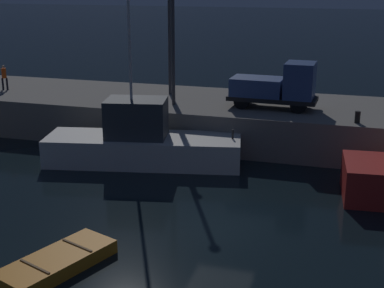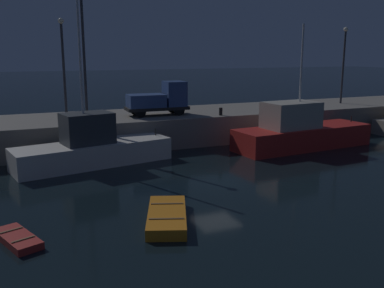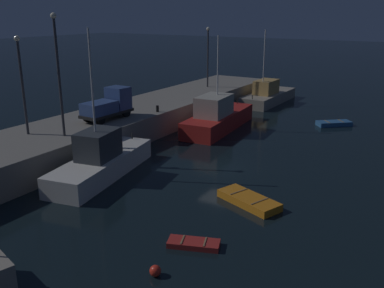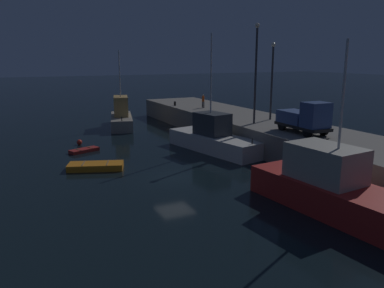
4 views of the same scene
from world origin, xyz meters
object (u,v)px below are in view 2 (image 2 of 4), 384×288
dinghy_red_small (167,216)px  lamp_post_central (344,59)px  dinghy_orange_near (17,239)px  lamp_post_east (84,48)px  fishing_boat_white (300,132)px  lamp_post_west (63,60)px  fishing_trawler_red (92,148)px  utility_truck (160,100)px  bollard_central (221,112)px

dinghy_red_small → lamp_post_central: size_ratio=0.60×
dinghy_orange_near → lamp_post_east: lamp_post_east is taller
dinghy_orange_near → fishing_boat_white: bearing=25.3°
fishing_boat_white → dinghy_orange_near: size_ratio=4.06×
lamp_post_east → lamp_post_central: size_ratio=1.24×
lamp_post_east → lamp_post_west: bearing=112.5°
fishing_trawler_red → lamp_post_east: (0.43, 4.13, 6.45)m
fishing_trawler_red → utility_truck: size_ratio=2.10×
fishing_trawler_red → dinghy_orange_near: (-4.86, -10.88, -1.01)m
fishing_boat_white → lamp_post_west: lamp_post_west is taller
fishing_trawler_red → lamp_post_east: 7.67m
fishing_trawler_red → lamp_post_central: size_ratio=1.44×
fishing_trawler_red → dinghy_orange_near: 11.96m
dinghy_orange_near → lamp_post_west: lamp_post_west is taller
lamp_post_west → fishing_trawler_red: bearing=-84.0°
fishing_trawler_red → dinghy_orange_near: fishing_trawler_red is taller
fishing_boat_white → bollard_central: size_ratio=18.83×
dinghy_orange_near → lamp_post_west: size_ratio=0.38×
dinghy_orange_near → bollard_central: bollard_central is taller
lamp_post_west → lamp_post_east: 3.15m
dinghy_red_small → lamp_post_east: lamp_post_east is taller
dinghy_red_small → utility_truck: 17.22m
fishing_trawler_red → fishing_boat_white: bearing=-4.0°
lamp_post_west → utility_truck: lamp_post_west is taller
lamp_post_east → fishing_trawler_red: bearing=-95.9°
fishing_boat_white → bollard_central: fishing_boat_white is taller
fishing_boat_white → dinghy_orange_near: fishing_boat_white is taller
lamp_post_east → utility_truck: size_ratio=1.80×
dinghy_red_small → lamp_post_east: size_ratio=0.49×
fishing_trawler_red → fishing_boat_white: fishing_trawler_red is taller
utility_truck → fishing_boat_white: bearing=-32.7°
fishing_boat_white → lamp_post_east: bearing=161.1°
dinghy_red_small → utility_truck: (5.14, 16.08, 3.35)m
utility_truck → lamp_post_west: bearing=164.1°
dinghy_red_small → utility_truck: size_ratio=0.88×
bollard_central → lamp_post_east: bearing=172.9°
bollard_central → dinghy_red_small: bearing=-124.4°
dinghy_orange_near → bollard_central: size_ratio=4.64×
lamp_post_west → lamp_post_east: bearing=-67.5°
lamp_post_west → lamp_post_central: (26.55, -1.15, -0.08)m
bollard_central → fishing_trawler_red: bearing=-165.5°
utility_truck → bollard_central: utility_truck is taller
dinghy_orange_near → utility_truck: size_ratio=0.56×
fishing_boat_white → lamp_post_central: size_ratio=1.57×
fishing_trawler_red → bollard_central: fishing_trawler_red is taller
fishing_trawler_red → dinghy_orange_near: size_ratio=3.74×
lamp_post_east → lamp_post_central: (25.39, 1.65, -0.91)m
lamp_post_central → bollard_central: (-14.93, -2.96, -4.05)m
dinghy_red_small → dinghy_orange_near: bearing=177.2°
dinghy_orange_near → utility_truck: (11.28, 15.78, 3.45)m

